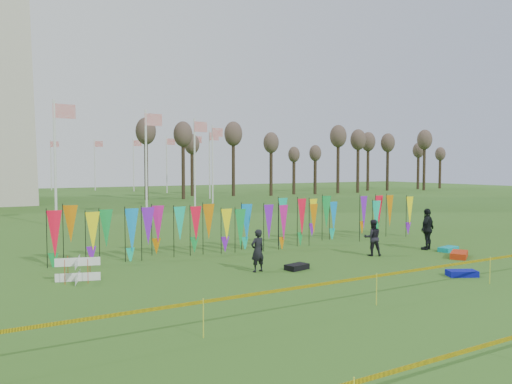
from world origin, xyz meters
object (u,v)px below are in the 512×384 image
kite_bag_red (459,255)px  kite_bag_teal (448,249)px  person_mid (373,238)px  person_left (258,251)px  box_kite (78,269)px  kite_bag_black (297,267)px  person_right (427,229)px  kite_bag_blue (462,273)px

kite_bag_red → kite_bag_teal: kite_bag_red is taller
person_mid → kite_bag_red: person_mid is taller
person_left → box_kite: bearing=-23.5°
person_left → kite_bag_black: (1.47, -0.39, -0.68)m
kite_bag_black → person_right: bearing=4.6°
person_left → kite_bag_blue: (5.81, -4.22, -0.68)m
kite_bag_red → kite_bag_black: 7.45m
person_right → kite_bag_blue: size_ratio=1.91×
person_mid → kite_bag_blue: 4.61m
kite_bag_blue → person_mid: bearing=88.7°
kite_bag_red → kite_bag_black: size_ratio=1.51×
kite_bag_red → kite_bag_teal: size_ratio=1.26×
person_mid → kite_bag_teal: bearing=-166.8°
kite_bag_black → kite_bag_teal: size_ratio=0.84×
kite_bag_blue → kite_bag_red: bearing=39.1°
person_left → kite_bag_teal: bearing=169.0°
kite_bag_black → person_left: bearing=165.3°
kite_bag_red → kite_bag_teal: 1.55m
kite_bag_teal → kite_bag_blue: bearing=-136.4°
person_left → kite_bag_red: bearing=160.6°
box_kite → kite_bag_black: box_kite is taller
box_kite → kite_bag_teal: size_ratio=0.78×
person_mid → kite_bag_teal: (3.76, -0.88, -0.68)m
kite_bag_black → box_kite: bearing=164.5°
person_mid → kite_bag_red: (2.86, -2.15, -0.66)m
person_left → person_right: (9.19, 0.24, 0.17)m
box_kite → person_left: person_left is taller
person_left → kite_bag_blue: person_left is taller
person_right → kite_bag_red: size_ratio=1.43×
person_mid → person_left: bearing=29.7°
person_left → kite_bag_teal: (9.68, -0.54, -0.68)m
box_kite → kite_bag_blue: size_ratio=0.82×
box_kite → person_mid: 11.96m
person_right → kite_bag_blue: bearing=36.0°
person_left → kite_bag_red: person_left is taller
box_kite → kite_bag_blue: box_kite is taller
person_right → kite_bag_teal: person_right is taller
person_left → kite_bag_teal: size_ratio=1.48×
kite_bag_red → kite_bag_black: kite_bag_red is taller
person_right → kite_bag_teal: 1.25m
box_kite → person_left: 6.20m
person_left → kite_bag_blue: size_ratio=1.56×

